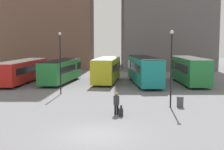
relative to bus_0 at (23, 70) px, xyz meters
name	(u,v)px	position (x,y,z in m)	size (l,w,h in m)	color
ground_plane	(95,135)	(10.40, -22.30, -1.54)	(160.00, 160.00, 0.00)	slate
bus_0	(23,70)	(0.00, 0.00, 0.00)	(3.72, 12.59, 2.81)	red
bus_1	(61,70)	(4.93, -0.21, 0.02)	(4.00, 10.39, 2.87)	#237A38
bus_2	(107,69)	(10.67, 0.08, 0.13)	(3.64, 9.54, 3.10)	gold
bus_3	(144,69)	(15.22, -1.54, 0.26)	(3.35, 11.61, 3.32)	#19847F
bus_4	(189,69)	(20.81, -1.21, 0.22)	(2.72, 10.32, 3.26)	#237A38
traveler	(117,101)	(11.65, -17.47, -0.58)	(0.47, 0.47, 1.62)	black
suitcase	(121,112)	(11.95, -17.88, -1.26)	(0.32, 0.42, 0.79)	black
lamp_post_0	(171,63)	(15.95, -15.02, 1.99)	(0.28, 0.28, 6.05)	black
lamp_post_1	(60,58)	(6.27, -8.78, 1.99)	(0.28, 0.28, 6.06)	black
trash_bin	(180,102)	(16.74, -14.91, -1.12)	(0.52, 0.52, 0.85)	#47474C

